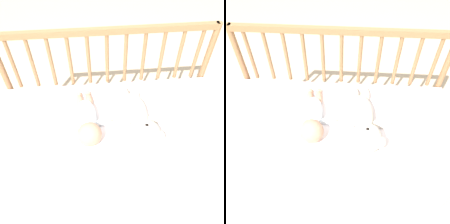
# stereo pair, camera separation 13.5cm
# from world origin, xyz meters

# --- Properties ---
(ground_plane) EXTENTS (12.00, 12.00, 0.00)m
(ground_plane) POSITION_xyz_m (0.00, 0.00, 0.00)
(ground_plane) COLOR #C6B293
(crib_mattress) EXTENTS (1.27, 0.59, 0.46)m
(crib_mattress) POSITION_xyz_m (0.00, 0.00, 0.23)
(crib_mattress) COLOR #EDB7C6
(crib_mattress) RESTS_ON ground_plane
(crib_rail) EXTENTS (1.27, 0.04, 0.84)m
(crib_rail) POSITION_xyz_m (0.00, 0.32, 0.60)
(crib_rail) COLOR #997047
(crib_rail) RESTS_ON ground_plane
(blanket) EXTENTS (0.82, 0.55, 0.01)m
(blanket) POSITION_xyz_m (0.02, 0.00, 0.46)
(blanket) COLOR white
(blanket) RESTS_ON crib_mattress
(teddy_bear) EXTENTS (0.31, 0.50, 0.16)m
(teddy_bear) POSITION_xyz_m (0.14, -0.07, 0.52)
(teddy_bear) COLOR silver
(teddy_bear) RESTS_ON crib_mattress
(baby) EXTENTS (0.30, 0.41, 0.12)m
(baby) POSITION_xyz_m (-0.13, -0.04, 0.51)
(baby) COLOR white
(baby) RESTS_ON crib_mattress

